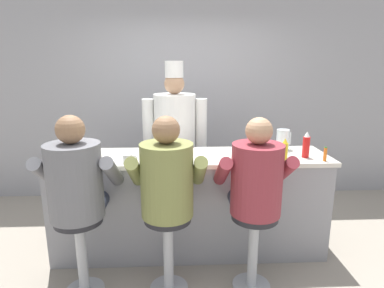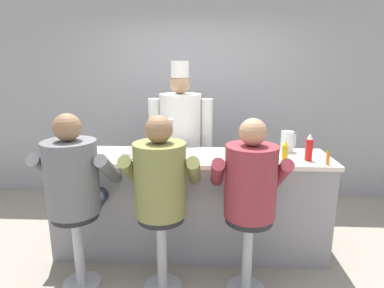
{
  "view_description": "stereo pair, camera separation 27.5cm",
  "coord_description": "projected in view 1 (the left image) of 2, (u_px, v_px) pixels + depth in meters",
  "views": [
    {
      "loc": [
        -0.11,
        -2.65,
        1.84
      ],
      "look_at": [
        0.02,
        0.29,
        1.12
      ],
      "focal_mm": 30.0,
      "sensor_mm": 36.0,
      "label": 1
    },
    {
      "loc": [
        0.17,
        -2.65,
        1.84
      ],
      "look_at": [
        0.02,
        0.29,
        1.12
      ],
      "focal_mm": 30.0,
      "sensor_mm": 36.0,
      "label": 2
    }
  ],
  "objects": [
    {
      "name": "hot_sauce_bottle_orange",
      "position": [
        325.0,
        154.0,
        2.89
      ],
      "size": [
        0.03,
        0.03,
        0.13
      ],
      "color": "orange",
      "rests_on": "diner_counter"
    },
    {
      "name": "ground_plane",
      "position": [
        191.0,
        266.0,
        3.02
      ],
      "size": [
        20.0,
        20.0,
        0.0
      ],
      "primitive_type": "plane",
      "color": "#9E9384"
    },
    {
      "name": "wall_back",
      "position": [
        186.0,
        102.0,
        4.45
      ],
      "size": [
        10.0,
        0.06,
        2.7
      ],
      "color": "#99999E",
      "rests_on": "ground_plane"
    },
    {
      "name": "coffee_mug_white",
      "position": [
        128.0,
        159.0,
        2.81
      ],
      "size": [
        0.13,
        0.09,
        0.09
      ],
      "color": "white",
      "rests_on": "diner_counter"
    },
    {
      "name": "diner_seated_maroon",
      "position": [
        255.0,
        185.0,
        2.56
      ],
      "size": [
        0.61,
        0.6,
        1.46
      ],
      "color": "#B2B5BA",
      "rests_on": "ground_plane"
    },
    {
      "name": "diner_seated_olive",
      "position": [
        167.0,
        185.0,
        2.53
      ],
      "size": [
        0.62,
        0.62,
        1.48
      ],
      "color": "#B2B5BA",
      "rests_on": "ground_plane"
    },
    {
      "name": "diner_seated_grey",
      "position": [
        77.0,
        186.0,
        2.5
      ],
      "size": [
        0.63,
        0.62,
        1.49
      ],
      "color": "#B2B5BA",
      "rests_on": "ground_plane"
    },
    {
      "name": "diner_counter",
      "position": [
        190.0,
        203.0,
        3.21
      ],
      "size": [
        2.67,
        0.64,
        1.0
      ],
      "color": "gray",
      "rests_on": "ground_plane"
    },
    {
      "name": "water_pitcher_clear",
      "position": [
        283.0,
        139.0,
        3.29
      ],
      "size": [
        0.15,
        0.13,
        0.21
      ],
      "color": "silver",
      "rests_on": "diner_counter"
    },
    {
      "name": "breakfast_plate",
      "position": [
        78.0,
        156.0,
        3.0
      ],
      "size": [
        0.23,
        0.23,
        0.05
      ],
      "color": "white",
      "rests_on": "diner_counter"
    },
    {
      "name": "cereal_bowl",
      "position": [
        177.0,
        158.0,
        2.91
      ],
      "size": [
        0.16,
        0.16,
        0.06
      ],
      "color": "#B24C47",
      "rests_on": "diner_counter"
    },
    {
      "name": "cup_stack_steel",
      "position": [
        167.0,
        135.0,
        3.23
      ],
      "size": [
        0.1,
        0.1,
        0.32
      ],
      "color": "#B7BABF",
      "rests_on": "diner_counter"
    },
    {
      "name": "cook_in_whites_near",
      "position": [
        175.0,
        137.0,
        3.7
      ],
      "size": [
        0.74,
        0.47,
        1.89
      ],
      "color": "#232328",
      "rests_on": "ground_plane"
    },
    {
      "name": "ketchup_bottle_red",
      "position": [
        306.0,
        145.0,
        3.0
      ],
      "size": [
        0.07,
        0.07,
        0.25
      ],
      "color": "red",
      "rests_on": "diner_counter"
    },
    {
      "name": "mustard_bottle_yellow",
      "position": [
        285.0,
        151.0,
        2.87
      ],
      "size": [
        0.06,
        0.06,
        0.21
      ],
      "color": "yellow",
      "rests_on": "diner_counter"
    }
  ]
}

